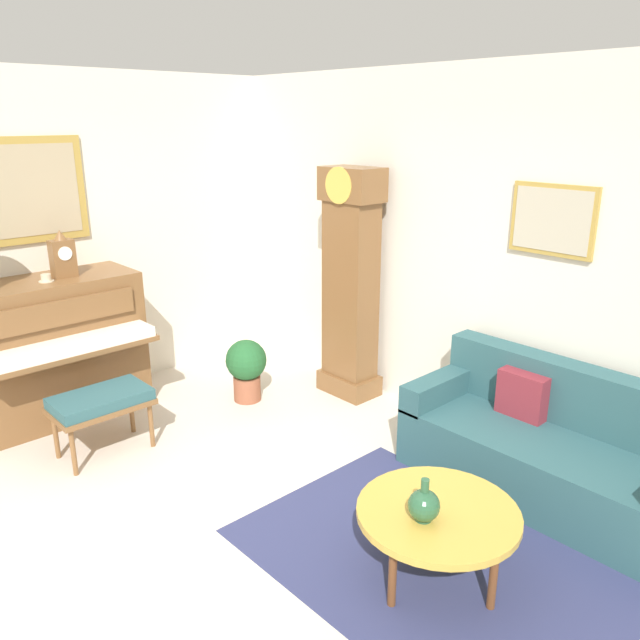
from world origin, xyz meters
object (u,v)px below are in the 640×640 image
grandfather_clock (350,291)px  teacup (46,279)px  potted_plant (246,366)px  piano (51,350)px  mantel_clock (62,256)px  piano_bench (101,403)px  green_jug (424,505)px  couch (552,449)px  coffee_table (438,514)px

grandfather_clock → teacup: (-1.25, -2.13, 0.24)m
grandfather_clock → potted_plant: grandfather_clock is taller
piano → mantel_clock: size_ratio=3.79×
piano_bench → green_jug: 2.57m
couch → green_jug: (-0.02, -1.34, 0.18)m
mantel_clock → potted_plant: size_ratio=0.68×
piano → mantel_clock: 0.78m
grandfather_clock → green_jug: grandfather_clock is taller
couch → piano: bearing=-149.3°
mantel_clock → piano: bearing=-90.6°
grandfather_clock → teacup: size_ratio=17.50×
piano_bench → green_jug: size_ratio=2.92×
coffee_table → potted_plant: potted_plant is taller
piano → teacup: 0.61m
green_jug → potted_plant: bearing=164.3°
piano → teacup: teacup is taller
coffee_table → teacup: (-3.27, -0.76, 0.83)m
green_jug → coffee_table: bearing=89.2°
teacup → piano: bearing=-163.9°
piano → coffee_table: size_ratio=1.64×
piano → teacup: (0.06, 0.02, 0.61)m
green_jug → potted_plant: 2.62m
grandfather_clock → coffee_table: 2.51m
potted_plant → couch: bearing=14.0°
teacup → potted_plant: bearing=60.7°
couch → green_jug: 1.35m
piano_bench → coffee_table: (2.50, 0.75, -0.03)m
piano_bench → grandfather_clock: 2.25m
couch → potted_plant: 2.62m
piano → couch: 3.91m
piano_bench → green_jug: bearing=14.1°
piano → grandfather_clock: grandfather_clock is taller
coffee_table → teacup: size_ratio=7.59×
grandfather_clock → green_jug: bearing=-36.5°
couch → mantel_clock: (-3.35, -1.81, 1.04)m
couch → mantel_clock: size_ratio=5.00×
couch → teacup: teacup is taller
piano_bench → couch: size_ratio=0.37×
mantel_clock → green_jug: 3.47m
mantel_clock → grandfather_clock: bearing=56.3°
piano → potted_plant: piano is taller
piano_bench → grandfather_clock: size_ratio=0.34×
couch → potted_plant: couch is taller
green_jug → teacup: bearing=-169.0°
piano_bench → mantel_clock: mantel_clock is taller
piano_bench → green_jug: green_jug is taller
coffee_table → teacup: bearing=-166.9°
teacup → piano_bench: bearing=0.6°
mantel_clock → teacup: bearing=-70.8°
grandfather_clock → green_jug: (2.02, -1.50, -0.47)m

